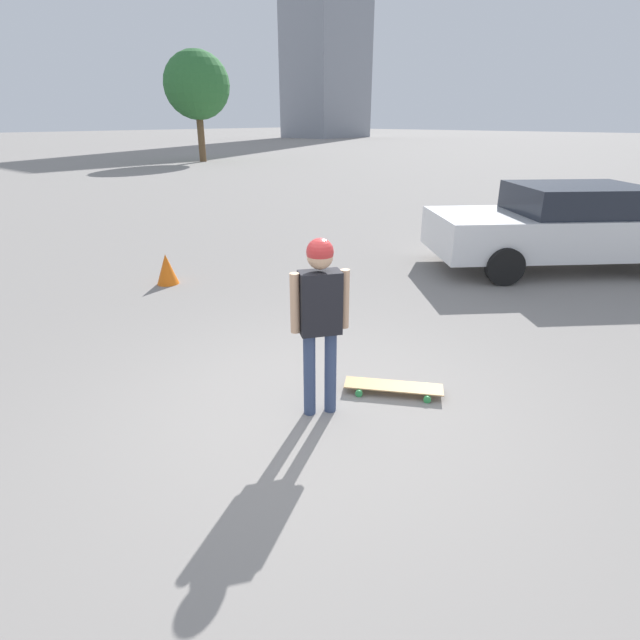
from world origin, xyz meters
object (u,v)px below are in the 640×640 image
skateboard (393,387)px  car_parked_near (567,226)px  person (320,307)px  traffic_cone (167,269)px

skateboard → car_parked_near: (-0.19, 5.93, 0.70)m
person → traffic_cone: 4.77m
car_parked_near → traffic_cone: (-4.65, -5.38, -0.52)m
car_parked_near → traffic_cone: 7.13m
skateboard → traffic_cone: (-4.85, 0.55, 0.18)m
person → car_parked_near: size_ratio=0.35×
person → car_parked_near: bearing=33.8°
traffic_cone → skateboard: bearing=-6.5°
skateboard → traffic_cone: size_ratio=1.89×
skateboard → car_parked_near: 5.98m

